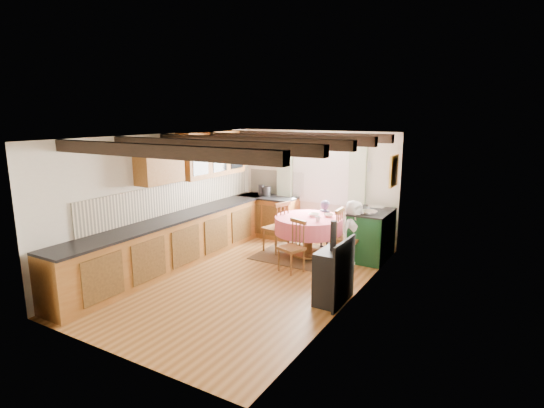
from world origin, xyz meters
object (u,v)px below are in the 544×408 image
Objects in this scene: cast_iron_stove at (332,262)px; child_right at (353,232)px; aga_range at (371,234)px; cup at (318,219)px; child_far at (325,225)px; chair_near at (291,246)px; dining_table at (308,237)px; chair_left at (276,226)px; chair_right at (348,237)px.

cast_iron_stove is 1.87m from child_right.
cup is (-0.80, -0.74, 0.36)m from aga_range.
child_far is (-1.12, 2.33, -0.11)m from cast_iron_stove.
child_far is at bearing 104.10° from cup.
aga_range is (1.00, 1.39, 0.01)m from chair_near.
cast_iron_stove reaches higher than child_far.
chair_near is at bearing -84.11° from dining_table.
cast_iron_stove reaches higher than chair_left.
chair_right is 0.56m from aga_range.
chair_left is at bearing 152.69° from chair_near.
child_right reaches higher than aga_range.
dining_table is 1.20m from aga_range.
chair_near is at bearing 139.01° from chair_right.
cast_iron_stove is at bearing -54.96° from dining_table.
child_right is (1.56, 0.17, 0.07)m from chair_left.
chair_near is at bearing -125.67° from aga_range.
cast_iron_stove is 1.75m from cup.
chair_left is 1.51m from chair_right.
child_far reaches higher than chair_near.
chair_near is 1.16m from chair_left.
aga_range is at bearing 24.69° from dining_table.
cast_iron_stove is (0.40, -1.73, 0.11)m from chair_right.
cast_iron_stove is at bearing -17.06° from chair_near.
aga_range is 0.46m from child_right.
cast_iron_stove reaches higher than dining_table.
child_right is at bearing 32.84° from cup.
child_right reaches higher than chair_left.
chair_near is 1.39m from cast_iron_stove.
chair_right is (0.71, 0.91, 0.05)m from chair_near.
chair_right is 0.14m from child_right.
dining_table is at bearing 117.79° from child_right.
dining_table is 1.11× the size of child_right.
cast_iron_stove is at bearing 132.91° from child_far.
cup is (-0.91, 1.48, 0.22)m from cast_iron_stove.
chair_right is at bearing 26.65° from cup.
child_far reaches higher than aga_range.
cast_iron_stove is 1.21× the size of child_far.
cup is (0.20, 0.65, 0.38)m from chair_near.
chair_near is at bearing 57.47° from chair_left.
cup is at bearing 142.30° from child_right.
dining_table is 1.28× the size of child_far.
cast_iron_stove reaches higher than chair_right.
chair_right reaches higher than dining_table.
chair_right is (0.81, 0.02, 0.12)m from dining_table.
chair_near is at bearing 107.54° from child_far.
cast_iron_stove is (1.20, -1.71, 0.23)m from dining_table.
chair_right is 0.83× the size of cast_iron_stove.
aga_range is 0.83× the size of cast_iron_stove.
child_right is at bearing -29.07° from chair_right.
chair_left is at bearing -163.07° from aga_range.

